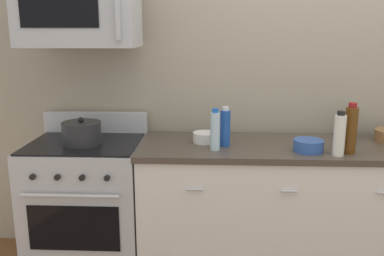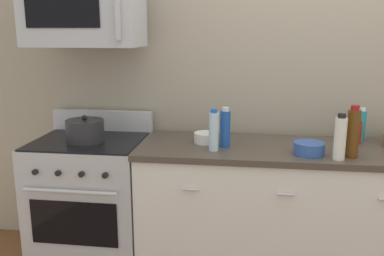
{
  "view_description": "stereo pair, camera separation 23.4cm",
  "coord_description": "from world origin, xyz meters",
  "px_view_note": "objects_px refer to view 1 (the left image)",
  "views": [
    {
      "loc": [
        -0.75,
        -2.66,
        1.65
      ],
      "look_at": [
        -0.87,
        -0.05,
        1.04
      ],
      "focal_mm": 38.77,
      "sensor_mm": 36.0,
      "label": 1
    },
    {
      "loc": [
        -0.52,
        -2.64,
        1.65
      ],
      "look_at": [
        -0.87,
        -0.05,
        1.04
      ],
      "focal_mm": 38.77,
      "sensor_mm": 36.0,
      "label": 2
    }
  ],
  "objects_px": {
    "bottle_hot_sauce_red": "(350,129)",
    "bowl_blue_mixing": "(308,145)",
    "bottle_water_clear": "(215,131)",
    "bowl_white_ceramic": "(205,137)",
    "bottle_soda_blue": "(225,128)",
    "range_oven": "(89,204)",
    "stockpot": "(82,133)",
    "bottle_wine_amber": "(351,129)",
    "microwave": "(79,15)",
    "bottle_vinegar_white": "(339,135)",
    "bottle_dish_soap": "(353,122)"
  },
  "relations": [
    {
      "from": "bottle_water_clear",
      "to": "bottle_soda_blue",
      "type": "height_order",
      "value": "bottle_water_clear"
    },
    {
      "from": "bottle_soda_blue",
      "to": "bowl_blue_mixing",
      "type": "xyz_separation_m",
      "value": [
        0.52,
        -0.1,
        -0.08
      ]
    },
    {
      "from": "bowl_blue_mixing",
      "to": "stockpot",
      "type": "distance_m",
      "value": 1.46
    },
    {
      "from": "microwave",
      "to": "bottle_water_clear",
      "type": "bearing_deg",
      "value": -12.26
    },
    {
      "from": "range_oven",
      "to": "bowl_blue_mixing",
      "type": "relative_size",
      "value": 5.76
    },
    {
      "from": "stockpot",
      "to": "bottle_water_clear",
      "type": "bearing_deg",
      "value": -6.01
    },
    {
      "from": "bottle_soda_blue",
      "to": "bowl_blue_mixing",
      "type": "height_order",
      "value": "bottle_soda_blue"
    },
    {
      "from": "range_oven",
      "to": "stockpot",
      "type": "distance_m",
      "value": 0.53
    },
    {
      "from": "bottle_wine_amber",
      "to": "bowl_blue_mixing",
      "type": "xyz_separation_m",
      "value": [
        -0.24,
        0.02,
        -0.11
      ]
    },
    {
      "from": "bottle_vinegar_white",
      "to": "bowl_white_ceramic",
      "type": "distance_m",
      "value": 0.85
    },
    {
      "from": "bottle_water_clear",
      "to": "bowl_white_ceramic",
      "type": "relative_size",
      "value": 1.62
    },
    {
      "from": "bottle_wine_amber",
      "to": "stockpot",
      "type": "bearing_deg",
      "value": 175.89
    },
    {
      "from": "bottle_hot_sauce_red",
      "to": "bottle_water_clear",
      "type": "relative_size",
      "value": 0.62
    },
    {
      "from": "microwave",
      "to": "bottle_vinegar_white",
      "type": "bearing_deg",
      "value": -9.81
    },
    {
      "from": "bottle_vinegar_white",
      "to": "microwave",
      "type": "bearing_deg",
      "value": 170.19
    },
    {
      "from": "bottle_water_clear",
      "to": "bottle_hot_sauce_red",
      "type": "bearing_deg",
      "value": 17.2
    },
    {
      "from": "range_oven",
      "to": "bottle_water_clear",
      "type": "distance_m",
      "value": 1.06
    },
    {
      "from": "bottle_soda_blue",
      "to": "bottle_dish_soap",
      "type": "bearing_deg",
      "value": 17.12
    },
    {
      "from": "microwave",
      "to": "bowl_white_ceramic",
      "type": "xyz_separation_m",
      "value": [
        0.81,
        -0.01,
        -0.79
      ]
    },
    {
      "from": "bottle_dish_soap",
      "to": "bottle_water_clear",
      "type": "bearing_deg",
      "value": -158.94
    },
    {
      "from": "bottle_water_clear",
      "to": "range_oven",
      "type": "bearing_deg",
      "value": 170.57
    },
    {
      "from": "microwave",
      "to": "bowl_blue_mixing",
      "type": "xyz_separation_m",
      "value": [
        1.46,
        -0.2,
        -0.79
      ]
    },
    {
      "from": "bowl_white_ceramic",
      "to": "stockpot",
      "type": "bearing_deg",
      "value": -173.73
    },
    {
      "from": "range_oven",
      "to": "stockpot",
      "type": "relative_size",
      "value": 4.21
    },
    {
      "from": "bottle_soda_blue",
      "to": "bottle_wine_amber",
      "type": "relative_size",
      "value": 0.83
    },
    {
      "from": "microwave",
      "to": "bowl_white_ceramic",
      "type": "distance_m",
      "value": 1.14
    },
    {
      "from": "bottle_water_clear",
      "to": "bottle_dish_soap",
      "type": "height_order",
      "value": "bottle_water_clear"
    },
    {
      "from": "bottle_wine_amber",
      "to": "bottle_soda_blue",
      "type": "bearing_deg",
      "value": 170.6
    },
    {
      "from": "bottle_wine_amber",
      "to": "bowl_white_ceramic",
      "type": "xyz_separation_m",
      "value": [
        -0.89,
        0.21,
        -0.11
      ]
    },
    {
      "from": "bowl_blue_mixing",
      "to": "stockpot",
      "type": "height_order",
      "value": "stockpot"
    },
    {
      "from": "bottle_soda_blue",
      "to": "stockpot",
      "type": "distance_m",
      "value": 0.94
    },
    {
      "from": "range_oven",
      "to": "bottle_wine_amber",
      "type": "xyz_separation_m",
      "value": [
        1.7,
        -0.18,
        0.6
      ]
    },
    {
      "from": "bowl_white_ceramic",
      "to": "bottle_soda_blue",
      "type": "bearing_deg",
      "value": -33.46
    },
    {
      "from": "bottle_wine_amber",
      "to": "stockpot",
      "type": "height_order",
      "value": "bottle_wine_amber"
    },
    {
      "from": "range_oven",
      "to": "bottle_water_clear",
      "type": "bearing_deg",
      "value": -9.43
    },
    {
      "from": "bottle_hot_sauce_red",
      "to": "bottle_wine_amber",
      "type": "relative_size",
      "value": 0.53
    },
    {
      "from": "stockpot",
      "to": "bottle_soda_blue",
      "type": "bearing_deg",
      "value": 0.19
    },
    {
      "from": "range_oven",
      "to": "bottle_vinegar_white",
      "type": "distance_m",
      "value": 1.73
    },
    {
      "from": "bottle_water_clear",
      "to": "bowl_white_ceramic",
      "type": "distance_m",
      "value": 0.21
    },
    {
      "from": "bowl_blue_mixing",
      "to": "stockpot",
      "type": "relative_size",
      "value": 0.73
    },
    {
      "from": "bottle_vinegar_white",
      "to": "bottle_dish_soap",
      "type": "xyz_separation_m",
      "value": [
        0.24,
        0.46,
        -0.02
      ]
    },
    {
      "from": "bowl_blue_mixing",
      "to": "bottle_water_clear",
      "type": "bearing_deg",
      "value": 179.31
    },
    {
      "from": "bottle_hot_sauce_red",
      "to": "bowl_blue_mixing",
      "type": "bearing_deg",
      "value": -139.73
    },
    {
      "from": "bottle_wine_amber",
      "to": "bowl_blue_mixing",
      "type": "bearing_deg",
      "value": 174.58
    },
    {
      "from": "bottle_hot_sauce_red",
      "to": "bottle_vinegar_white",
      "type": "bearing_deg",
      "value": -116.75
    },
    {
      "from": "range_oven",
      "to": "bottle_hot_sauce_red",
      "type": "height_order",
      "value": "bottle_hot_sauce_red"
    },
    {
      "from": "range_oven",
      "to": "bowl_blue_mixing",
      "type": "bearing_deg",
      "value": -5.98
    },
    {
      "from": "bottle_dish_soap",
      "to": "bowl_white_ceramic",
      "type": "bearing_deg",
      "value": -169.43
    },
    {
      "from": "bottle_hot_sauce_red",
      "to": "bowl_blue_mixing",
      "type": "height_order",
      "value": "bottle_hot_sauce_red"
    },
    {
      "from": "bottle_hot_sauce_red",
      "to": "bottle_wine_amber",
      "type": "distance_m",
      "value": 0.34
    }
  ]
}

